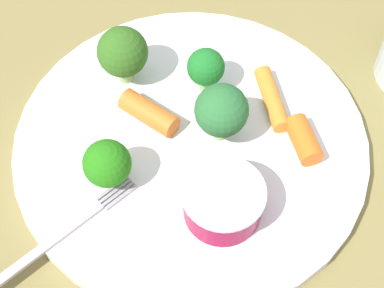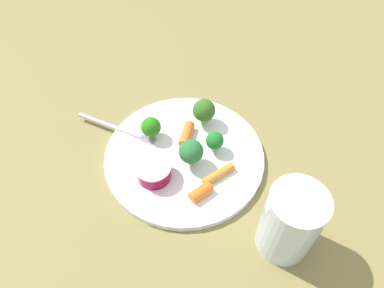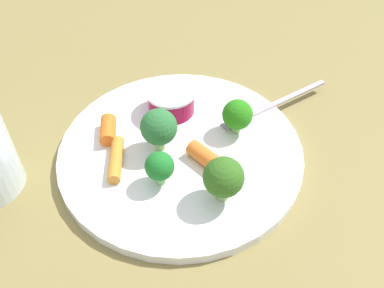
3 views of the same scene
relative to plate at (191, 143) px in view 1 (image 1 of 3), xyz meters
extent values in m
plane|color=olive|center=(0.00, 0.00, -0.01)|extent=(2.40, 2.40, 0.00)
cylinder|color=white|center=(0.00, 0.00, 0.00)|extent=(0.27, 0.27, 0.01)
cylinder|color=maroon|center=(-0.05, -0.04, 0.02)|extent=(0.06, 0.06, 0.03)
cylinder|color=silver|center=(-0.05, -0.04, 0.03)|extent=(0.06, 0.06, 0.00)
cylinder|color=#8DB769|center=(0.05, 0.07, 0.01)|extent=(0.01, 0.01, 0.02)
sphere|color=#33661F|center=(0.05, 0.07, 0.04)|extent=(0.04, 0.04, 0.04)
cylinder|color=#97BF6F|center=(0.01, -0.02, 0.01)|extent=(0.01, 0.01, 0.02)
sphere|color=#2D6E36|center=(0.01, -0.02, 0.04)|extent=(0.04, 0.04, 0.04)
cylinder|color=#81B464|center=(-0.05, 0.05, 0.01)|extent=(0.01, 0.01, 0.01)
sphere|color=#267D16|center=(-0.05, 0.05, 0.03)|extent=(0.03, 0.03, 0.03)
cylinder|color=#82BB6E|center=(0.05, 0.00, 0.01)|extent=(0.01, 0.01, 0.01)
sphere|color=#1E7528|center=(0.05, 0.00, 0.03)|extent=(0.03, 0.03, 0.03)
cylinder|color=orange|center=(0.01, 0.04, 0.01)|extent=(0.04, 0.05, 0.02)
cylinder|color=orange|center=(0.01, -0.08, 0.01)|extent=(0.04, 0.03, 0.02)
cylinder|color=orange|center=(0.05, -0.05, 0.01)|extent=(0.06, 0.04, 0.01)
cube|color=#BAABBD|center=(-0.12, 0.09, 0.01)|extent=(0.11, 0.08, 0.00)
cube|color=#BAABBD|center=(-0.06, 0.05, 0.01)|extent=(0.02, 0.02, 0.00)
cube|color=#BAABBD|center=(-0.06, 0.04, 0.01)|extent=(0.02, 0.02, 0.00)
cube|color=#BAABBD|center=(-0.06, 0.04, 0.01)|extent=(0.02, 0.02, 0.00)
cube|color=#BAABBD|center=(-0.06, 0.04, 0.01)|extent=(0.02, 0.02, 0.00)
camera|label=1|loc=(-0.24, -0.06, 0.38)|focal=54.45mm
camera|label=2|loc=(-0.05, -0.36, 0.49)|focal=33.05mm
camera|label=3|loc=(0.30, 0.14, 0.36)|focal=40.52mm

